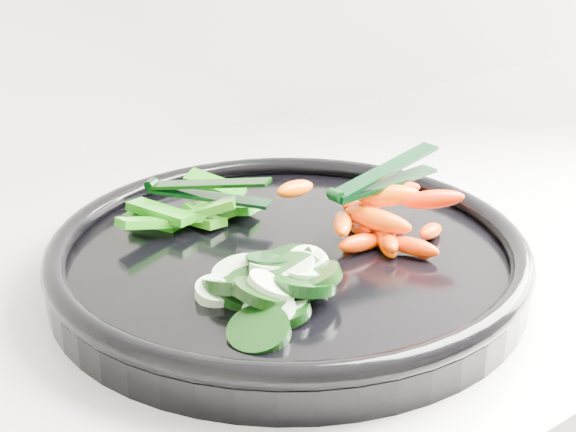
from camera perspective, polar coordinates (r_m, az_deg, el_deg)
veggie_tray at (r=0.63m, az=-0.00°, el=-2.89°), size 0.46×0.46×0.04m
cucumber_pile at (r=0.56m, az=-1.25°, el=-4.94°), size 0.12×0.13×0.04m
carrot_pile at (r=0.65m, az=6.29°, el=-0.00°), size 0.13×0.15×0.05m
pepper_pile at (r=0.69m, az=-6.66°, el=0.34°), size 0.13×0.10×0.04m
tong_carrot at (r=0.64m, az=6.71°, el=2.70°), size 0.11×0.02×0.02m
tong_pepper at (r=0.68m, az=-5.93°, el=1.87°), size 0.07×0.10×0.02m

